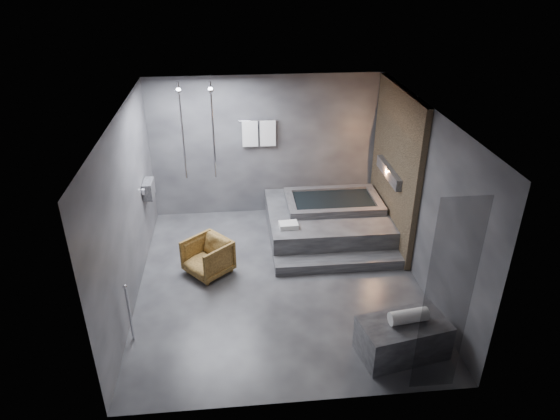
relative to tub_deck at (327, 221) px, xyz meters
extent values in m
plane|color=#2A2A2C|center=(-1.05, -1.45, -0.25)|extent=(5.00, 5.00, 0.00)
cube|color=#464648|center=(-1.05, -1.45, 2.55)|extent=(4.50, 5.00, 0.04)
cube|color=#333338|center=(-1.05, 1.05, 1.15)|extent=(4.50, 0.04, 2.80)
cube|color=#333338|center=(-1.05, -3.95, 1.15)|extent=(4.50, 0.04, 2.80)
cube|color=#333338|center=(-3.30, -1.45, 1.15)|extent=(0.04, 5.00, 2.80)
cube|color=#333338|center=(1.20, -1.45, 1.15)|extent=(0.04, 5.00, 2.80)
cube|color=#8F7654|center=(1.14, -0.20, 1.15)|extent=(0.10, 2.40, 2.78)
cube|color=#FF9938|center=(1.06, -0.20, 1.05)|extent=(0.14, 1.20, 0.20)
cube|color=slate|center=(-3.21, -0.05, 0.85)|extent=(0.16, 0.42, 0.30)
imported|color=beige|center=(-3.20, -0.15, 0.80)|extent=(0.08, 0.08, 0.21)
imported|color=beige|center=(-3.20, 0.05, 0.78)|extent=(0.07, 0.07, 0.15)
cylinder|color=silver|center=(-2.05, 0.60, 1.65)|extent=(0.04, 0.04, 1.80)
cylinder|color=silver|center=(-2.60, 0.60, 1.65)|extent=(0.04, 0.04, 1.80)
cylinder|color=silver|center=(-1.20, 0.99, 1.70)|extent=(0.75, 0.02, 0.02)
cube|color=white|center=(-1.37, 0.97, 1.45)|extent=(0.30, 0.06, 0.50)
cube|color=white|center=(-1.03, 0.97, 1.45)|extent=(0.30, 0.06, 0.50)
cylinder|color=silver|center=(-3.20, -2.65, 0.20)|extent=(0.04, 0.04, 0.90)
cube|color=black|center=(0.60, -3.90, 1.10)|extent=(0.55, 0.01, 2.60)
cube|color=#2E2F31|center=(0.00, 0.00, 0.00)|extent=(2.20, 2.00, 0.50)
cube|color=#2E2F31|center=(0.00, -1.18, -0.16)|extent=(2.20, 0.36, 0.18)
cube|color=#2E2E30|center=(0.42, -3.26, 0.01)|extent=(1.24, 0.84, 0.51)
imported|color=#4A3112|center=(-2.20, -1.12, 0.06)|extent=(0.94, 0.94, 0.62)
cylinder|color=white|center=(0.47, -3.25, 0.36)|extent=(0.54, 0.25, 0.19)
cube|color=white|center=(-0.80, -0.59, 0.29)|extent=(0.34, 0.26, 0.09)
camera|label=1|loc=(-1.70, -8.14, 4.58)|focal=32.00mm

